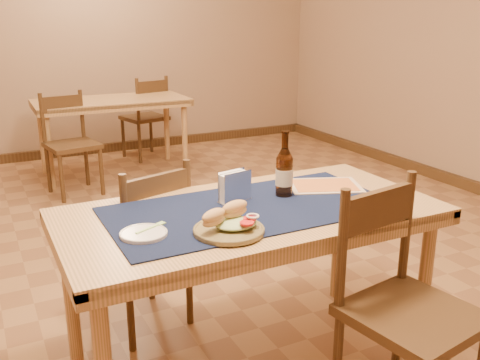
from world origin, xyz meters
name	(u,v)px	position (x,y,z in m)	size (l,w,h in m)	color
room	(179,42)	(0.00, 0.00, 1.40)	(6.04, 7.04, 2.84)	olive
main_table	(251,227)	(0.00, -0.80, 0.67)	(1.60, 0.80, 0.75)	tan
placemat	(251,208)	(0.00, -0.80, 0.75)	(1.20, 0.60, 0.01)	#0F1838
baseboard	(187,278)	(0.00, 0.00, 0.05)	(6.00, 7.00, 0.10)	#422C17
back_table	(111,107)	(0.23, 2.56, 0.67)	(1.47, 0.75, 0.75)	tan
chair_main_far	(143,243)	(-0.33, -0.30, 0.46)	(0.50, 0.50, 0.88)	#422C17
chair_main_near	(404,305)	(0.35, -1.37, 0.49)	(0.50, 0.50, 0.95)	#422C17
chair_back_near	(70,142)	(-0.26, 2.10, 0.47)	(0.48, 0.48, 0.90)	#422C17
chair_back_far	(146,116)	(0.70, 2.98, 0.47)	(0.51, 0.51, 0.91)	#422C17
sandwich_plate	(230,225)	(-0.19, -1.00, 0.78)	(0.27, 0.27, 0.10)	olive
side_plate	(144,233)	(-0.49, -0.89, 0.76)	(0.18, 0.18, 0.01)	silver
fork	(153,227)	(-0.45, -0.85, 0.77)	(0.14, 0.08, 0.00)	#A2DA77
beer_bottle	(284,172)	(0.21, -0.72, 0.87)	(0.08, 0.08, 0.30)	#401F0B
napkin_holder	(235,187)	(-0.02, -0.70, 0.82)	(0.16, 0.08, 0.14)	silver
menu_card	(325,185)	(0.45, -0.70, 0.76)	(0.40, 0.35, 0.01)	beige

